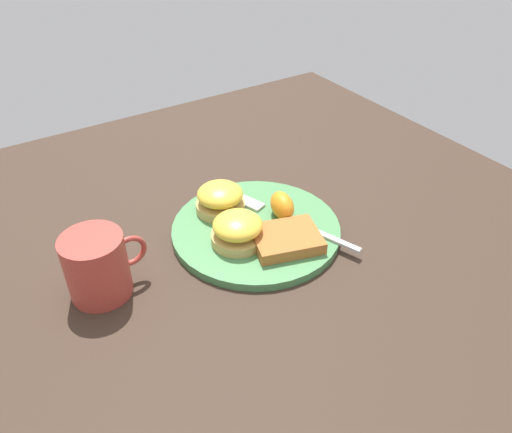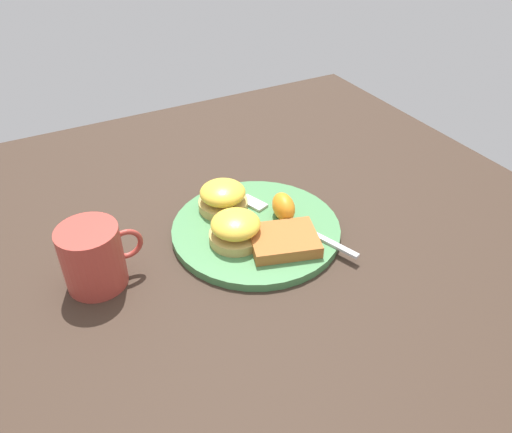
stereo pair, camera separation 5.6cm
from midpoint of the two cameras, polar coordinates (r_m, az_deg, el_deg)
ground_plane at (r=0.84m, az=1.88°, el=-1.90°), size 1.10×1.10×0.00m
plate at (r=0.84m, az=1.89°, el=-1.53°), size 0.28×0.28×0.01m
sandwich_benedict_left at (r=0.86m, az=-1.98°, el=2.22°), size 0.09×0.09×0.05m
sandwich_benedict_right at (r=0.79m, az=-0.34°, el=-1.44°), size 0.09×0.09×0.05m
hashbrown_patty at (r=0.79m, az=5.21°, el=-2.79°), size 0.13×0.11×0.02m
orange_wedge at (r=0.84m, az=5.16°, el=0.95°), size 0.05×0.07×0.04m
fork at (r=0.85m, az=5.55°, el=-0.54°), size 0.10×0.23×0.00m
cup at (r=0.75m, az=-16.09°, el=-4.52°), size 0.12×0.09×0.10m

